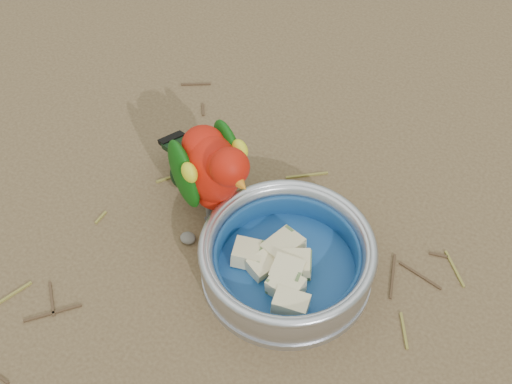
% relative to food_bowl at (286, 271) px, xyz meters
% --- Properties ---
extents(ground, '(60.00, 60.00, 0.00)m').
position_rel_food_bowl_xyz_m(ground, '(-0.06, -0.04, -0.01)').
color(ground, brown).
extents(food_bowl, '(0.21, 0.21, 0.02)m').
position_rel_food_bowl_xyz_m(food_bowl, '(0.00, 0.00, 0.00)').
color(food_bowl, '#B2B2BA').
rests_on(food_bowl, ground).
extents(bowl_wall, '(0.21, 0.21, 0.04)m').
position_rel_food_bowl_xyz_m(bowl_wall, '(0.00, 0.00, 0.03)').
color(bowl_wall, '#B2B2BA').
rests_on(bowl_wall, food_bowl).
extents(fruit_wedges, '(0.13, 0.13, 0.03)m').
position_rel_food_bowl_xyz_m(fruit_wedges, '(0.00, 0.00, 0.02)').
color(fruit_wedges, beige).
rests_on(fruit_wedges, food_bowl).
extents(lory_parrot, '(0.20, 0.17, 0.15)m').
position_rel_food_bowl_xyz_m(lory_parrot, '(-0.13, 0.05, 0.07)').
color(lory_parrot, '#BA1508').
rests_on(lory_parrot, ground).
extents(ground_debris, '(0.90, 0.80, 0.01)m').
position_rel_food_bowl_xyz_m(ground_debris, '(-0.10, -0.02, -0.01)').
color(ground_debris, olive).
rests_on(ground_debris, ground).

